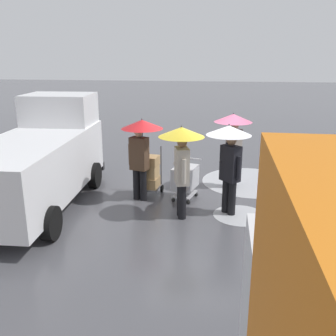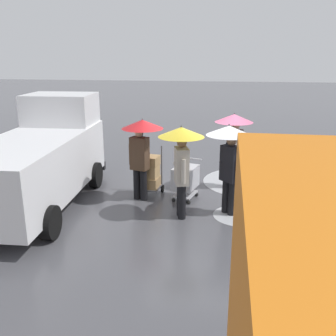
{
  "view_description": "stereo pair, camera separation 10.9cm",
  "coord_description": "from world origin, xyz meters",
  "px_view_note": "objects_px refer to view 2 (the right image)",
  "views": [
    {
      "loc": [
        -0.55,
        9.4,
        3.67
      ],
      "look_at": [
        0.63,
        0.76,
        1.05
      ],
      "focal_mm": 40.8,
      "sensor_mm": 36.0,
      "label": 1
    },
    {
      "loc": [
        -0.66,
        9.39,
        3.67
      ],
      "look_at": [
        0.63,
        0.76,
        1.05
      ],
      "focal_mm": 40.8,
      "sensor_mm": 36.0,
      "label": 2
    }
  ],
  "objects_px": {
    "pedestrian_pink_side": "(141,140)",
    "pedestrian_far_side": "(181,151)",
    "pedestrian_black_side": "(229,149)",
    "pedestrian_white_side": "(234,133)",
    "hand_dolly_boxes": "(151,173)",
    "cargo_van_parked_right": "(39,159)",
    "shopping_cart_vendor": "(185,178)"
  },
  "relations": [
    {
      "from": "pedestrian_pink_side",
      "to": "pedestrian_far_side",
      "type": "bearing_deg",
      "value": 141.4
    },
    {
      "from": "pedestrian_black_side",
      "to": "pedestrian_far_side",
      "type": "distance_m",
      "value": 1.12
    },
    {
      "from": "pedestrian_black_side",
      "to": "pedestrian_white_side",
      "type": "bearing_deg",
      "value": -94.36
    },
    {
      "from": "hand_dolly_boxes",
      "to": "pedestrian_white_side",
      "type": "bearing_deg",
      "value": -157.0
    },
    {
      "from": "hand_dolly_boxes",
      "to": "pedestrian_black_side",
      "type": "relative_size",
      "value": 0.61
    },
    {
      "from": "hand_dolly_boxes",
      "to": "pedestrian_pink_side",
      "type": "height_order",
      "value": "pedestrian_pink_side"
    },
    {
      "from": "pedestrian_far_side",
      "to": "cargo_van_parked_right",
      "type": "bearing_deg",
      "value": -4.46
    },
    {
      "from": "cargo_van_parked_right",
      "to": "pedestrian_pink_side",
      "type": "height_order",
      "value": "cargo_van_parked_right"
    },
    {
      "from": "pedestrian_white_side",
      "to": "shopping_cart_vendor",
      "type": "bearing_deg",
      "value": 42.0
    },
    {
      "from": "pedestrian_black_side",
      "to": "hand_dolly_boxes",
      "type": "bearing_deg",
      "value": -24.5
    },
    {
      "from": "hand_dolly_boxes",
      "to": "pedestrian_pink_side",
      "type": "bearing_deg",
      "value": 66.67
    },
    {
      "from": "pedestrian_far_side",
      "to": "pedestrian_black_side",
      "type": "bearing_deg",
      "value": -162.14
    },
    {
      "from": "pedestrian_white_side",
      "to": "hand_dolly_boxes",
      "type": "bearing_deg",
      "value": 23.0
    },
    {
      "from": "pedestrian_far_side",
      "to": "pedestrian_white_side",
      "type": "bearing_deg",
      "value": -118.96
    },
    {
      "from": "pedestrian_black_side",
      "to": "pedestrian_white_side",
      "type": "xyz_separation_m",
      "value": [
        -0.14,
        -1.84,
        0.0
      ]
    },
    {
      "from": "pedestrian_pink_side",
      "to": "pedestrian_black_side",
      "type": "relative_size",
      "value": 1.0
    },
    {
      "from": "pedestrian_black_side",
      "to": "pedestrian_pink_side",
      "type": "bearing_deg",
      "value": -14.04
    },
    {
      "from": "pedestrian_pink_side",
      "to": "pedestrian_white_side",
      "type": "distance_m",
      "value": 2.66
    },
    {
      "from": "pedestrian_pink_side",
      "to": "pedestrian_far_side",
      "type": "distance_m",
      "value": 1.43
    },
    {
      "from": "cargo_van_parked_right",
      "to": "shopping_cart_vendor",
      "type": "bearing_deg",
      "value": -167.18
    },
    {
      "from": "pedestrian_black_side",
      "to": "cargo_van_parked_right",
      "type": "bearing_deg",
      "value": 0.82
    },
    {
      "from": "cargo_van_parked_right",
      "to": "pedestrian_pink_side",
      "type": "distance_m",
      "value": 2.56
    },
    {
      "from": "cargo_van_parked_right",
      "to": "pedestrian_white_side",
      "type": "xyz_separation_m",
      "value": [
        -4.78,
        -1.91,
        0.41
      ]
    },
    {
      "from": "hand_dolly_boxes",
      "to": "pedestrian_far_side",
      "type": "distance_m",
      "value": 1.86
    },
    {
      "from": "hand_dolly_boxes",
      "to": "pedestrian_white_side",
      "type": "relative_size",
      "value": 0.61
    },
    {
      "from": "pedestrian_far_side",
      "to": "pedestrian_pink_side",
      "type": "bearing_deg",
      "value": -38.6
    },
    {
      "from": "shopping_cart_vendor",
      "to": "pedestrian_white_side",
      "type": "relative_size",
      "value": 0.49
    },
    {
      "from": "hand_dolly_boxes",
      "to": "pedestrian_black_side",
      "type": "distance_m",
      "value": 2.43
    },
    {
      "from": "hand_dolly_boxes",
      "to": "pedestrian_far_side",
      "type": "bearing_deg",
      "value": 126.99
    },
    {
      "from": "pedestrian_pink_side",
      "to": "pedestrian_white_side",
      "type": "xyz_separation_m",
      "value": [
        -2.33,
        -1.29,
        0.0
      ]
    },
    {
      "from": "cargo_van_parked_right",
      "to": "pedestrian_far_side",
      "type": "bearing_deg",
      "value": 175.54
    },
    {
      "from": "pedestrian_white_side",
      "to": "pedestrian_far_side",
      "type": "relative_size",
      "value": 1.0
    }
  ]
}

